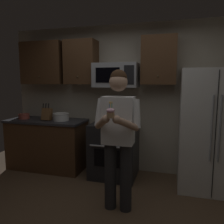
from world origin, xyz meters
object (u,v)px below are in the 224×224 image
object	(u,v)px
oven_range	(114,150)
person	(118,133)
bowl_small_colored	(24,116)
microwave	(116,75)
cupcake	(111,113)
refrigerator	(211,130)
knife_block	(47,114)
bowl_large_white	(61,117)

from	to	relation	value
oven_range	person	size ratio (longest dim) A/B	0.53
oven_range	bowl_small_colored	xyz separation A→B (m)	(-1.76, -0.01, 0.51)
microwave	cupcake	bearing A→B (deg)	-77.76
oven_range	person	distance (m)	1.15
bowl_small_colored	cupcake	xyz separation A→B (m)	(2.07, -1.29, 0.32)
cupcake	oven_range	bearing A→B (deg)	103.33
microwave	person	xyz separation A→B (m)	(0.31, -1.09, -0.72)
refrigerator	person	world-z (taller)	refrigerator
oven_range	refrigerator	distance (m)	1.56
oven_range	microwave	size ratio (longest dim) A/B	1.26
refrigerator	knife_block	xyz separation A→B (m)	(-2.76, 0.01, 0.13)
refrigerator	bowl_large_white	world-z (taller)	refrigerator
person	microwave	bearing A→B (deg)	105.77
refrigerator	cupcake	bearing A→B (deg)	-133.43
person	refrigerator	bearing A→B (deg)	37.97
knife_block	microwave	bearing A→B (deg)	6.75
microwave	bowl_large_white	world-z (taller)	microwave
bowl_large_white	microwave	bearing A→B (deg)	6.24
knife_block	cupcake	bearing A→B (deg)	-39.07
microwave	knife_block	bearing A→B (deg)	-173.25
oven_range	refrigerator	size ratio (longest dim) A/B	0.52
microwave	cupcake	world-z (taller)	microwave
microwave	knife_block	xyz separation A→B (m)	(-1.26, -0.15, -0.69)
refrigerator	bowl_large_white	size ratio (longest dim) A/B	6.26
refrigerator	knife_block	world-z (taller)	refrigerator
microwave	knife_block	size ratio (longest dim) A/B	2.31
microwave	bowl_small_colored	distance (m)	1.92
oven_range	bowl_small_colored	distance (m)	1.83
oven_range	microwave	world-z (taller)	microwave
oven_range	bowl_large_white	xyz separation A→B (m)	(-0.99, 0.01, 0.53)
bowl_large_white	person	world-z (taller)	person
microwave	person	world-z (taller)	microwave
refrigerator	person	size ratio (longest dim) A/B	1.02
refrigerator	oven_range	bearing A→B (deg)	178.50
oven_range	bowl_large_white	size ratio (longest dim) A/B	3.24
microwave	person	size ratio (longest dim) A/B	0.42
bowl_large_white	bowl_small_colored	bearing A→B (deg)	-178.59
bowl_large_white	bowl_small_colored	xyz separation A→B (m)	(-0.76, -0.02, -0.02)
bowl_large_white	cupcake	bearing A→B (deg)	-45.19
knife_block	person	distance (m)	1.82
knife_block	person	world-z (taller)	person
bowl_small_colored	bowl_large_white	bearing A→B (deg)	1.41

